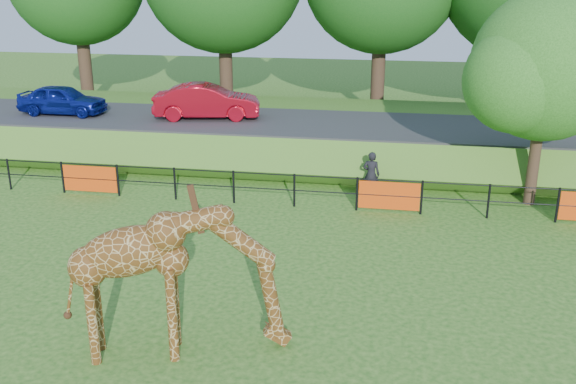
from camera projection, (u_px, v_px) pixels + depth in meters
The scene contains 9 objects.
ground at pixel (231, 339), 13.22m from camera, with size 90.00×90.00×0.00m, color #225B16.
giraffe at pixel (178, 281), 12.30m from camera, with size 4.33×0.80×3.09m, color #5B3412, non-canonical shape.
perimeter_fence at pixel (294, 190), 20.50m from camera, with size 28.07×0.10×1.10m, color black, non-canonical shape.
embankment at pixel (323, 132), 27.45m from camera, with size 40.00×9.00×1.30m, color #225B16.
road at pixel (319, 124), 25.82m from camera, with size 40.00×5.00×0.12m, color #2F2F32.
car_blue at pixel (62, 100), 27.11m from camera, with size 1.48×3.68×1.25m, color #122194.
car_red at pixel (207, 101), 26.32m from camera, with size 1.50×4.30×1.42m, color #A90C1C.
visitor at pixel (371, 174), 21.35m from camera, with size 0.57×0.37×1.56m, color black.
tree_east at pixel (549, 72), 19.56m from camera, with size 5.40×4.71×6.76m.
Camera 1 is at (3.15, -11.14, 7.17)m, focal length 40.00 mm.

